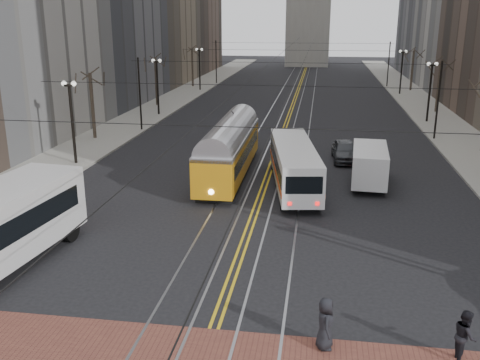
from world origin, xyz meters
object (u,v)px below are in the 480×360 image
(streetcar, at_px, (230,154))
(pedestrian_c, at_px, (465,336))
(sedan_grey, at_px, (345,151))
(cargo_van, at_px, (369,167))
(pedestrian_a, at_px, (325,323))
(rear_bus, at_px, (294,167))

(streetcar, xyz_separation_m, pedestrian_c, (10.32, -18.49, -0.63))
(sedan_grey, bearing_deg, cargo_van, -80.67)
(sedan_grey, bearing_deg, pedestrian_c, -86.37)
(streetcar, xyz_separation_m, pedestrian_a, (6.16, -18.49, -0.60))
(rear_bus, height_order, pedestrian_a, rear_bus)
(rear_bus, bearing_deg, pedestrian_c, -78.58)
(rear_bus, distance_m, cargo_van, 4.76)
(cargo_van, height_order, sedan_grey, cargo_van)
(rear_bus, xyz_separation_m, pedestrian_a, (1.86, -16.44, -0.46))
(sedan_grey, relative_size, pedestrian_c, 2.62)
(cargo_van, bearing_deg, streetcar, 178.82)
(rear_bus, distance_m, pedestrian_a, 16.55)
(streetcar, bearing_deg, pedestrian_c, -61.15)
(streetcar, xyz_separation_m, rear_bus, (4.30, -2.05, -0.14))
(rear_bus, xyz_separation_m, pedestrian_c, (6.02, -16.44, -0.49))
(streetcar, relative_size, cargo_van, 2.36)
(sedan_grey, height_order, pedestrian_a, pedestrian_a)
(rear_bus, height_order, cargo_van, rear_bus)
(streetcar, height_order, sedan_grey, streetcar)
(rear_bus, bearing_deg, pedestrian_a, -92.25)
(rear_bus, bearing_deg, cargo_van, 7.17)
(sedan_grey, distance_m, pedestrian_c, 23.65)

